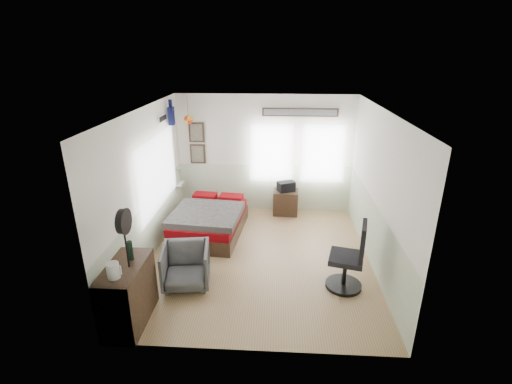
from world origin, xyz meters
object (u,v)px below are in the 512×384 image
(bed, at_px, (209,221))
(task_chair, at_px, (350,262))
(armchair, at_px, (186,266))
(nightstand, at_px, (286,202))
(dresser, at_px, (128,294))

(bed, relative_size, task_chair, 1.68)
(armchair, distance_m, nightstand, 3.34)
(bed, xyz_separation_m, task_chair, (2.55, -1.72, 0.19))
(dresser, height_order, task_chair, task_chair)
(dresser, bearing_deg, armchair, 57.28)
(bed, xyz_separation_m, nightstand, (1.59, 1.12, -0.00))
(armchair, relative_size, task_chair, 0.65)
(armchair, distance_m, task_chair, 2.62)
(task_chair, bearing_deg, dresser, -149.35)
(nightstand, bearing_deg, task_chair, -68.78)
(armchair, height_order, nightstand, armchair)
(dresser, xyz_separation_m, armchair, (0.59, 0.91, -0.11))
(bed, relative_size, dresser, 1.94)
(bed, relative_size, armchair, 2.57)
(bed, bearing_deg, nightstand, 40.82)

